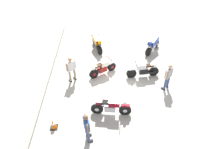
% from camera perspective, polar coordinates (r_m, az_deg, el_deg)
% --- Properties ---
extents(ground_plane, '(40.00, 40.00, 0.00)m').
position_cam_1_polar(ground_plane, '(12.83, 2.29, -0.90)').
color(ground_plane, '#B7B2A8').
extents(curb_edge, '(14.00, 0.30, 0.15)m').
position_cam_1_polar(curb_edge, '(13.25, -17.95, -1.20)').
color(curb_edge, '#9C978F').
rests_on(curb_edge, ground).
extents(motorcycle_cream_vintage, '(1.17, 1.74, 1.07)m').
position_cam_1_polar(motorcycle_cream_vintage, '(12.82, -2.67, 1.87)').
color(motorcycle_cream_vintage, black).
rests_on(motorcycle_cream_vintage, ground).
extents(motorcycle_blue_sportbike, '(1.66, 1.34, 1.14)m').
position_cam_1_polar(motorcycle_blue_sportbike, '(15.31, 11.52, 8.40)').
color(motorcycle_blue_sportbike, black).
rests_on(motorcycle_blue_sportbike, ground).
extents(motorcycle_maroon_cruiser, '(0.70, 2.09, 1.09)m').
position_cam_1_polar(motorcycle_maroon_cruiser, '(10.37, -0.36, -9.12)').
color(motorcycle_maroon_cruiser, black).
rests_on(motorcycle_maroon_cruiser, ground).
extents(motorcycle_orange_sportbike, '(1.91, 0.90, 1.14)m').
position_cam_1_polar(motorcycle_orange_sportbike, '(15.28, -4.32, 9.06)').
color(motorcycle_orange_sportbike, black).
rests_on(motorcycle_orange_sportbike, ground).
extents(motorcycle_silver_cruiser, '(0.70, 2.09, 1.09)m').
position_cam_1_polar(motorcycle_silver_cruiser, '(12.74, 8.80, 1.27)').
color(motorcycle_silver_cruiser, black).
rests_on(motorcycle_silver_cruiser, ground).
extents(person_in_blue_shirt, '(0.65, 0.40, 1.67)m').
position_cam_1_polar(person_in_blue_shirt, '(9.16, -7.16, -14.37)').
color(person_in_blue_shirt, '#384772').
rests_on(person_in_blue_shirt, ground).
extents(person_in_gray_shirt, '(0.56, 0.56, 1.75)m').
position_cam_1_polar(person_in_gray_shirt, '(11.87, 15.66, -0.17)').
color(person_in_gray_shirt, '#384772').
rests_on(person_in_gray_shirt, ground).
extents(person_in_white_shirt, '(0.52, 0.57, 1.70)m').
position_cam_1_polar(person_in_white_shirt, '(12.24, -11.47, 1.80)').
color(person_in_white_shirt, gray).
rests_on(person_in_white_shirt, ground).
extents(traffic_cone, '(0.36, 0.36, 0.53)m').
position_cam_1_polar(traffic_cone, '(10.42, -16.34, -13.35)').
color(traffic_cone, black).
rests_on(traffic_cone, ground).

